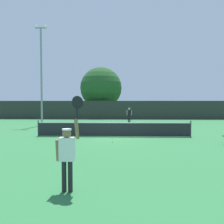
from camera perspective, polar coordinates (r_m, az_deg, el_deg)
ground_plane at (r=15.42m, az=0.41°, el=-6.11°), size 120.00×120.00×0.00m
tennis_net at (r=15.35m, az=0.41°, el=-4.21°), size 10.25×0.08×1.07m
perimeter_fence at (r=31.07m, az=1.14°, el=0.50°), size 33.00×0.12×2.48m
player_serving at (r=6.04m, az=-10.98°, el=-9.26°), size 0.67×0.39×2.46m
player_receiving at (r=26.21m, az=4.29°, el=-0.38°), size 0.57×0.24×1.64m
tennis_ball at (r=13.19m, az=0.13°, el=-7.42°), size 0.07×0.07×0.07m
light_pole at (r=23.82m, az=-17.13°, el=9.98°), size 1.18×0.28×9.76m
large_tree at (r=35.04m, az=-2.75°, el=5.98°), size 6.26×6.26×7.59m
parked_car_near at (r=38.73m, az=-11.26°, el=0.16°), size 2.02×4.25×1.69m
parked_car_mid at (r=39.68m, az=-3.59°, el=0.25°), size 2.14×4.30×1.69m
parked_car_far at (r=38.77m, az=15.96°, el=0.11°), size 2.29×4.36×1.69m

